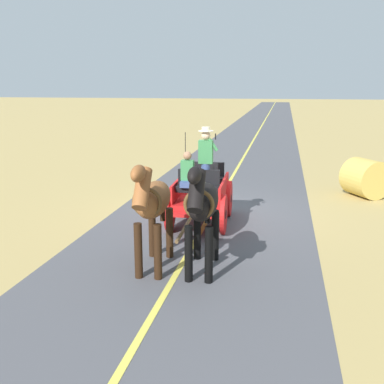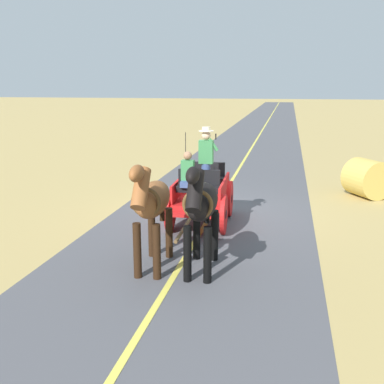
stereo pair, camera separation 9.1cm
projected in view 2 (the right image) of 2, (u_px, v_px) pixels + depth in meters
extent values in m
plane|color=tan|center=(212.00, 213.00, 12.52)|extent=(200.00, 200.00, 0.00)
cube|color=#4C4C51|center=(212.00, 213.00, 12.52)|extent=(5.41, 160.00, 0.01)
cube|color=#DBCC4C|center=(212.00, 213.00, 12.52)|extent=(0.12, 160.00, 0.00)
cube|color=red|center=(202.00, 198.00, 11.49)|extent=(1.27, 2.24, 0.12)
cube|color=red|center=(224.00, 188.00, 11.33)|extent=(0.13, 2.09, 0.44)
cube|color=red|center=(180.00, 186.00, 11.53)|extent=(0.13, 2.09, 0.44)
cube|color=red|center=(194.00, 215.00, 10.35)|extent=(1.09, 0.28, 0.08)
cube|color=red|center=(208.00, 194.00, 12.68)|extent=(0.73, 0.22, 0.06)
cube|color=black|center=(198.00, 189.00, 10.83)|extent=(1.03, 0.39, 0.14)
cube|color=black|center=(199.00, 178.00, 10.95)|extent=(1.02, 0.11, 0.44)
cube|color=black|center=(205.00, 180.00, 11.88)|extent=(1.03, 0.39, 0.14)
cube|color=black|center=(206.00, 170.00, 12.00)|extent=(1.02, 0.11, 0.44)
cylinder|color=red|center=(224.00, 214.00, 10.69)|extent=(0.13, 0.96, 0.96)
cylinder|color=black|center=(224.00, 214.00, 10.69)|extent=(0.13, 0.22, 0.21)
cylinder|color=red|center=(170.00, 212.00, 10.91)|extent=(0.13, 0.96, 0.96)
cylinder|color=black|center=(170.00, 212.00, 10.91)|extent=(0.13, 0.22, 0.21)
cylinder|color=red|center=(230.00, 199.00, 12.16)|extent=(0.13, 0.96, 0.96)
cylinder|color=black|center=(230.00, 199.00, 12.16)|extent=(0.13, 0.22, 0.21)
cylinder|color=red|center=(183.00, 197.00, 12.38)|extent=(0.13, 0.96, 0.96)
cylinder|color=black|center=(183.00, 197.00, 12.38)|extent=(0.13, 0.22, 0.21)
cylinder|color=brown|center=(186.00, 226.00, 9.40)|extent=(0.14, 2.00, 0.07)
cylinder|color=black|center=(186.00, 160.00, 10.71)|extent=(0.02, 0.02, 1.30)
cylinder|color=#384C7F|center=(206.00, 181.00, 11.03)|extent=(0.22, 0.22, 0.90)
cube|color=#387F47|center=(206.00, 152.00, 10.86)|extent=(0.35, 0.23, 0.56)
sphere|color=beige|center=(206.00, 135.00, 10.77)|extent=(0.22, 0.22, 0.22)
cylinder|color=beige|center=(206.00, 131.00, 10.75)|extent=(0.36, 0.36, 0.01)
cylinder|color=beige|center=(206.00, 129.00, 10.73)|extent=(0.20, 0.20, 0.10)
cylinder|color=#387F47|center=(213.00, 145.00, 10.75)|extent=(0.26, 0.09, 0.32)
cube|color=black|center=(216.00, 137.00, 10.68)|extent=(0.02, 0.07, 0.14)
cube|color=#384C7F|center=(187.00, 184.00, 10.72)|extent=(0.29, 0.33, 0.14)
cube|color=#387F47|center=(188.00, 170.00, 10.76)|extent=(0.31, 0.21, 0.48)
sphere|color=#9E7051|center=(188.00, 156.00, 10.68)|extent=(0.20, 0.20, 0.20)
ellipsoid|color=black|center=(202.00, 201.00, 8.38)|extent=(0.63, 1.58, 0.64)
cylinder|color=black|center=(208.00, 255.00, 8.02)|extent=(0.15, 0.15, 1.05)
cylinder|color=black|center=(187.00, 254.00, 8.08)|extent=(0.15, 0.15, 1.05)
cylinder|color=black|center=(215.00, 235.00, 9.07)|extent=(0.15, 0.15, 1.05)
cylinder|color=black|center=(197.00, 234.00, 9.13)|extent=(0.15, 0.15, 1.05)
cylinder|color=black|center=(195.00, 191.00, 7.47)|extent=(0.29, 0.66, 0.73)
ellipsoid|color=black|center=(193.00, 175.00, 7.19)|extent=(0.24, 0.55, 0.28)
cube|color=black|center=(195.00, 188.00, 7.49)|extent=(0.08, 0.50, 0.56)
cylinder|color=black|center=(207.00, 206.00, 9.16)|extent=(0.11, 0.11, 0.70)
torus|color=brown|center=(198.00, 205.00, 7.83)|extent=(0.55, 0.10, 0.55)
ellipsoid|color=brown|center=(153.00, 199.00, 8.54)|extent=(0.64, 1.59, 0.64)
cylinder|color=black|center=(157.00, 252.00, 8.18)|extent=(0.15, 0.15, 1.05)
cylinder|color=black|center=(137.00, 251.00, 8.24)|extent=(0.15, 0.15, 1.05)
cylinder|color=black|center=(169.00, 233.00, 9.23)|extent=(0.15, 0.15, 1.05)
cylinder|color=black|center=(152.00, 232.00, 9.28)|extent=(0.15, 0.15, 1.05)
cylinder|color=brown|center=(141.00, 188.00, 7.63)|extent=(0.29, 0.66, 0.73)
ellipsoid|color=brown|center=(137.00, 173.00, 7.35)|extent=(0.25, 0.55, 0.28)
cube|color=black|center=(141.00, 186.00, 7.64)|extent=(0.09, 0.50, 0.56)
cylinder|color=black|center=(162.00, 204.00, 9.32)|extent=(0.11, 0.11, 0.70)
torus|color=brown|center=(146.00, 202.00, 7.99)|extent=(0.55, 0.10, 0.55)
cylinder|color=gold|center=(367.00, 178.00, 14.18)|extent=(1.59, 1.55, 1.20)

